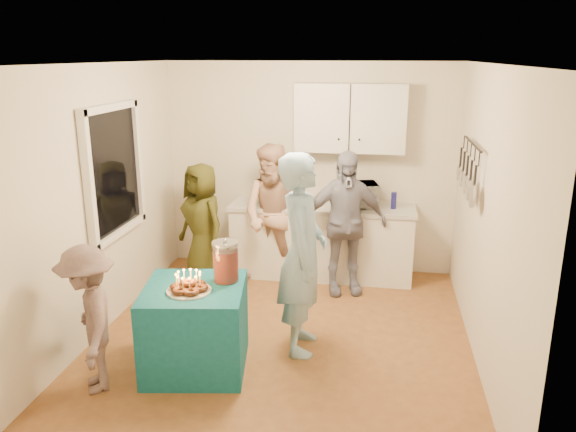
% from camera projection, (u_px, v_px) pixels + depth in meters
% --- Properties ---
extents(floor, '(4.00, 4.00, 0.00)m').
position_uv_depth(floor, '(282.00, 339.00, 5.49)').
color(floor, brown).
rests_on(floor, ground).
extents(ceiling, '(4.00, 4.00, 0.00)m').
position_uv_depth(ceiling, '(281.00, 64.00, 4.76)').
color(ceiling, white).
rests_on(ceiling, floor).
extents(back_wall, '(3.60, 3.60, 0.00)m').
position_uv_depth(back_wall, '(309.00, 168.00, 7.02)').
color(back_wall, silver).
rests_on(back_wall, floor).
extents(left_wall, '(4.00, 4.00, 0.00)m').
position_uv_depth(left_wall, '(98.00, 203.00, 5.40)').
color(left_wall, silver).
rests_on(left_wall, floor).
extents(right_wall, '(4.00, 4.00, 0.00)m').
position_uv_depth(right_wall, '(487.00, 220.00, 4.84)').
color(right_wall, silver).
rests_on(right_wall, floor).
extents(window_night, '(0.04, 1.00, 1.20)m').
position_uv_depth(window_night, '(113.00, 171.00, 5.61)').
color(window_night, black).
rests_on(window_night, left_wall).
extents(counter, '(2.20, 0.58, 0.86)m').
position_uv_depth(counter, '(322.00, 243.00, 6.95)').
color(counter, white).
rests_on(counter, floor).
extents(countertop, '(2.24, 0.62, 0.05)m').
position_uv_depth(countertop, '(322.00, 207.00, 6.82)').
color(countertop, beige).
rests_on(countertop, counter).
extents(upper_cabinet, '(1.30, 0.30, 0.80)m').
position_uv_depth(upper_cabinet, '(350.00, 118.00, 6.62)').
color(upper_cabinet, white).
rests_on(upper_cabinet, back_wall).
extents(pot_rack, '(0.12, 1.00, 0.60)m').
position_uv_depth(pot_rack, '(469.00, 170.00, 5.43)').
color(pot_rack, black).
rests_on(pot_rack, right_wall).
extents(microwave, '(0.58, 0.46, 0.29)m').
position_uv_depth(microwave, '(355.00, 195.00, 6.71)').
color(microwave, white).
rests_on(microwave, countertop).
extents(party_table, '(0.97, 0.97, 0.76)m').
position_uv_depth(party_table, '(196.00, 327.00, 4.90)').
color(party_table, '#105A6D').
rests_on(party_table, floor).
extents(donut_cake, '(0.38, 0.38, 0.18)m').
position_uv_depth(donut_cake, '(189.00, 281.00, 4.69)').
color(donut_cake, '#381C0C').
rests_on(donut_cake, party_table).
extents(punch_jar, '(0.22, 0.22, 0.34)m').
position_uv_depth(punch_jar, '(226.00, 263.00, 4.89)').
color(punch_jar, '#B5220E').
rests_on(punch_jar, party_table).
extents(man_birthday, '(0.49, 0.71, 1.87)m').
position_uv_depth(man_birthday, '(302.00, 254.00, 5.08)').
color(man_birthday, '#97C0DC').
rests_on(man_birthday, floor).
extents(woman_back_left, '(0.85, 0.79, 1.45)m').
position_uv_depth(woman_back_left, '(202.00, 223.00, 6.72)').
color(woman_back_left, '#60621C').
rests_on(woman_back_left, floor).
extents(woman_back_center, '(0.95, 0.81, 1.69)m').
position_uv_depth(woman_back_center, '(275.00, 216.00, 6.60)').
color(woman_back_center, tan).
rests_on(woman_back_center, floor).
extents(woman_back_right, '(1.05, 0.66, 1.66)m').
position_uv_depth(woman_back_right, '(344.00, 223.00, 6.36)').
color(woman_back_right, '#101237').
rests_on(woman_back_right, floor).
extents(child_near_left, '(0.81, 0.93, 1.24)m').
position_uv_depth(child_near_left, '(89.00, 319.00, 4.52)').
color(child_near_left, '#624E4F').
rests_on(child_near_left, floor).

